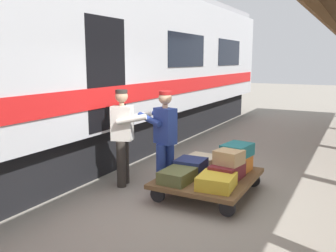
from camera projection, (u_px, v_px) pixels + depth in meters
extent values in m
plane|color=gray|center=(213.00, 198.00, 5.85)|extent=(60.00, 60.00, 0.00)
cube|color=#B7BABF|center=(45.00, 52.00, 7.08)|extent=(3.00, 19.18, 2.90)
cube|color=black|center=(50.00, 147.00, 7.42)|extent=(2.55, 18.22, 0.90)
cube|color=red|center=(108.00, 97.00, 6.52)|extent=(0.03, 18.80, 0.36)
cube|color=black|center=(230.00, 53.00, 12.19)|extent=(0.02, 2.11, 0.84)
cube|color=black|center=(187.00, 50.00, 9.28)|extent=(0.02, 2.11, 0.84)
cube|color=black|center=(105.00, 74.00, 6.48)|extent=(0.12, 1.10, 2.00)
cube|color=brown|center=(208.00, 178.00, 6.00)|extent=(1.42, 1.76, 0.07)
cylinder|color=black|center=(227.00, 208.00, 5.15)|extent=(0.24, 0.05, 0.24)
cylinder|color=black|center=(158.00, 195.00, 5.68)|extent=(0.24, 0.05, 0.24)
cylinder|color=black|center=(253.00, 180.00, 6.37)|extent=(0.24, 0.05, 0.24)
cylinder|color=black|center=(194.00, 171.00, 6.90)|extent=(0.24, 0.05, 0.24)
cube|color=brown|center=(178.00, 175.00, 5.70)|extent=(0.47, 0.64, 0.20)
cube|color=maroon|center=(227.00, 171.00, 5.82)|extent=(0.45, 0.65, 0.25)
cube|color=beige|center=(202.00, 161.00, 6.54)|extent=(0.54, 0.50, 0.19)
cube|color=navy|center=(191.00, 166.00, 6.12)|extent=(0.48, 0.48, 0.24)
cube|color=gold|center=(217.00, 181.00, 5.41)|extent=(0.56, 0.61, 0.20)
cube|color=#CC6B23|center=(236.00, 163.00, 6.24)|extent=(0.47, 0.51, 0.27)
cube|color=tan|center=(229.00, 157.00, 5.78)|extent=(0.46, 0.44, 0.22)
cube|color=#1E666B|center=(237.00, 150.00, 6.16)|extent=(0.48, 0.60, 0.21)
cylinder|color=navy|center=(169.00, 166.00, 6.24)|extent=(0.16, 0.16, 0.82)
cylinder|color=navy|center=(161.00, 168.00, 6.10)|extent=(0.16, 0.16, 0.82)
cube|color=navy|center=(165.00, 126.00, 6.04)|extent=(0.41, 0.32, 0.60)
cylinder|color=tan|center=(165.00, 106.00, 5.98)|extent=(0.09, 0.09, 0.06)
sphere|color=tan|center=(165.00, 98.00, 5.96)|extent=(0.22, 0.22, 0.22)
cylinder|color=#A51919|center=(165.00, 93.00, 5.94)|extent=(0.21, 0.21, 0.06)
cylinder|color=navy|center=(163.00, 117.00, 6.29)|extent=(0.53, 0.26, 0.21)
cylinder|color=navy|center=(149.00, 119.00, 6.07)|extent=(0.53, 0.26, 0.21)
cylinder|color=#332D28|center=(121.00, 164.00, 6.32)|extent=(0.16, 0.16, 0.82)
cylinder|color=#332D28|center=(125.00, 161.00, 6.51)|extent=(0.16, 0.16, 0.82)
cube|color=silver|center=(122.00, 123.00, 6.29)|extent=(0.41, 0.32, 0.60)
cylinder|color=tan|center=(122.00, 104.00, 6.23)|extent=(0.09, 0.09, 0.06)
sphere|color=tan|center=(121.00, 96.00, 6.21)|extent=(0.22, 0.22, 0.22)
cylinder|color=#332D28|center=(121.00, 91.00, 6.19)|extent=(0.21, 0.21, 0.06)
cylinder|color=silver|center=(132.00, 119.00, 6.08)|extent=(0.54, 0.25, 0.21)
cylinder|color=silver|center=(137.00, 117.00, 6.39)|extent=(0.54, 0.25, 0.21)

